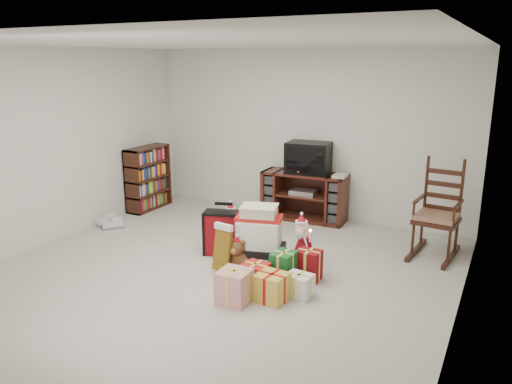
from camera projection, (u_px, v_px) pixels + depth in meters
room at (218, 164)px, 5.35m from camera, size 5.01×5.01×2.51m
tv_stand at (304, 196)px, 7.45m from camera, size 1.27×0.50×0.72m
bookshelf at (148, 179)px, 7.98m from camera, size 0.27×0.82×1.01m
rocking_chair at (437, 221)px, 6.08m from camera, size 0.57×0.86×1.24m
gift_pile at (259, 241)px, 5.73m from camera, size 0.67×0.56×0.72m
red_suitcase at (222, 233)px, 6.11m from camera, size 0.47×0.34×0.64m
stocking at (222, 249)px, 5.56m from camera, size 0.29×0.16×0.58m
teddy_bear at (238, 258)px, 5.63m from camera, size 0.26×0.23×0.38m
santa_figurine at (301, 247)px, 5.73m from camera, size 0.32×0.30×0.65m
mrs_claus_figurine at (231, 229)px, 6.41m from camera, size 0.29×0.27×0.59m
sneaker_pair at (110, 223)px, 7.18m from camera, size 0.43×0.32×0.11m
gift_cluster at (276, 279)px, 5.15m from camera, size 0.79×1.10×0.27m
crt_television at (308, 158)px, 7.29m from camera, size 0.66×0.51×0.46m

